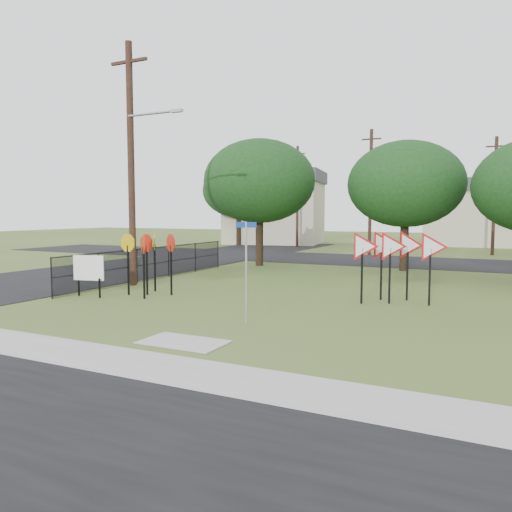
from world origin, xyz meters
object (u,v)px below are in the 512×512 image
at_px(street_name_sign, 246,266).
at_px(stop_sign_cluster, 149,249).
at_px(yield_sign_cluster, 394,249).
at_px(info_board, 89,269).

xyz_separation_m(street_name_sign, stop_sign_cluster, (-5.54, 2.83, 0.09)).
distance_m(stop_sign_cluster, yield_sign_cluster, 8.79).
height_order(street_name_sign, yield_sign_cluster, street_name_sign).
bearing_deg(yield_sign_cluster, info_board, -159.78).
height_order(stop_sign_cluster, info_board, stop_sign_cluster).
xyz_separation_m(yield_sign_cluster, info_board, (-10.13, -3.73, -0.81)).
height_order(street_name_sign, stop_sign_cluster, street_name_sign).
bearing_deg(yield_sign_cluster, stop_sign_cluster, -164.16).
bearing_deg(stop_sign_cluster, yield_sign_cluster, 15.84).
bearing_deg(info_board, street_name_sign, -11.74).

